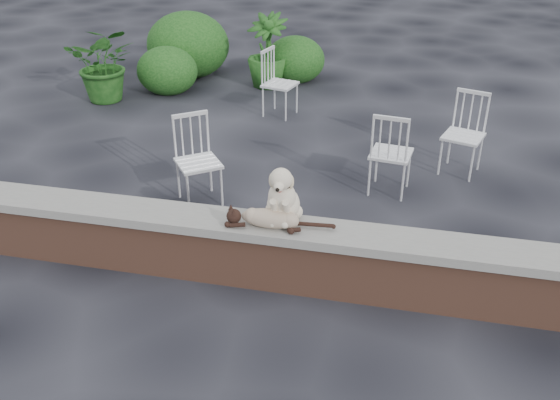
% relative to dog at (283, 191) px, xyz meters
% --- Properties ---
extents(ground, '(60.00, 60.00, 0.00)m').
position_rel_dog_xyz_m(ground, '(-0.03, -0.11, -0.84)').
color(ground, black).
rests_on(ground, ground).
extents(brick_wall, '(6.00, 0.30, 0.50)m').
position_rel_dog_xyz_m(brick_wall, '(-0.03, -0.11, -0.59)').
color(brick_wall, brown).
rests_on(brick_wall, ground).
extents(capstone, '(6.20, 0.40, 0.08)m').
position_rel_dog_xyz_m(capstone, '(-0.03, -0.11, -0.30)').
color(capstone, slate).
rests_on(capstone, brick_wall).
extents(dog, '(0.35, 0.46, 0.52)m').
position_rel_dog_xyz_m(dog, '(0.00, 0.00, 0.00)').
color(dog, beige).
rests_on(dog, capstone).
extents(cat, '(1.06, 0.28, 0.18)m').
position_rel_dog_xyz_m(cat, '(-0.08, -0.15, -0.17)').
color(cat, tan).
rests_on(cat, capstone).
extents(chair_e, '(0.68, 0.68, 0.94)m').
position_rel_dog_xyz_m(chair_e, '(-0.88, 3.84, -0.37)').
color(chair_e, white).
rests_on(chair_e, ground).
extents(chair_d, '(0.71, 0.71, 0.94)m').
position_rel_dog_xyz_m(chair_d, '(1.56, 2.46, -0.37)').
color(chair_d, white).
rests_on(chair_d, ground).
extents(chair_a, '(0.78, 0.78, 0.94)m').
position_rel_dog_xyz_m(chair_a, '(-1.15, 1.13, -0.37)').
color(chair_a, white).
rests_on(chair_a, ground).
extents(chair_c, '(0.63, 0.63, 0.94)m').
position_rel_dog_xyz_m(chair_c, '(0.79, 1.80, -0.37)').
color(chair_c, white).
rests_on(chair_c, ground).
extents(potted_plant_a, '(1.22, 1.12, 1.14)m').
position_rel_dog_xyz_m(potted_plant_a, '(-3.58, 3.89, -0.27)').
color(potted_plant_a, '#123E11').
rests_on(potted_plant_a, ground).
extents(potted_plant_b, '(0.75, 0.75, 1.16)m').
position_rel_dog_xyz_m(potted_plant_b, '(-1.36, 5.07, -0.26)').
color(potted_plant_b, '#123E11').
rests_on(potted_plant_b, ground).
extents(shrubbery, '(3.04, 2.06, 1.11)m').
position_rel_dog_xyz_m(shrubbery, '(-2.46, 5.25, -0.41)').
color(shrubbery, '#123E11').
rests_on(shrubbery, ground).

